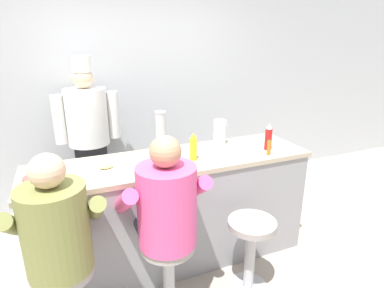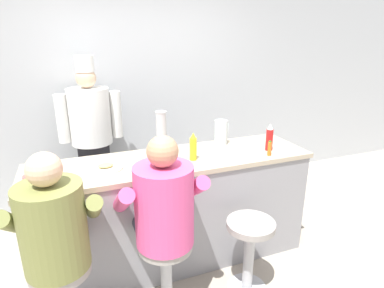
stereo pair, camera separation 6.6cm
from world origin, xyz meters
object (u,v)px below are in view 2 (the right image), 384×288
at_px(cereal_bowl, 34,178).
at_px(cup_stack_steel, 161,131).
at_px(mustard_bottle_yellow, 193,147).
at_px(diner_seated_pink, 163,211).
at_px(cook_in_whites_near, 91,130).
at_px(hot_sauce_bottle_orange, 270,148).
at_px(ketchup_bottle_red, 269,138).
at_px(diner_seated_olive, 55,233).
at_px(coffee_mug_tan, 150,168).
at_px(empty_stool_round, 250,245).
at_px(breakfast_plate, 106,168).
at_px(water_pitcher_clear, 221,132).

height_order(cereal_bowl, cup_stack_steel, cup_stack_steel).
xyz_separation_m(mustard_bottle_yellow, cereal_bowl, (-1.20, 0.02, -0.09)).
bearing_deg(diner_seated_pink, cook_in_whites_near, 100.01).
bearing_deg(diner_seated_pink, hot_sauce_bottle_orange, 17.86).
distance_m(ketchup_bottle_red, diner_seated_olive, 1.87).
bearing_deg(hot_sauce_bottle_orange, cereal_bowl, 175.20).
relative_size(mustard_bottle_yellow, coffee_mug_tan, 1.85).
bearing_deg(empty_stool_round, breakfast_plate, 149.82).
relative_size(mustard_bottle_yellow, breakfast_plate, 0.91).
bearing_deg(breakfast_plate, empty_stool_round, -30.18).
distance_m(cup_stack_steel, empty_stool_round, 1.19).
height_order(ketchup_bottle_red, diner_seated_olive, diner_seated_olive).
bearing_deg(diner_seated_olive, cook_in_whites_near, 78.34).
bearing_deg(coffee_mug_tan, breakfast_plate, 145.50).
bearing_deg(cook_in_whites_near, coffee_mug_tan, -77.76).
distance_m(ketchup_bottle_red, diner_seated_pink, 1.24).
bearing_deg(cup_stack_steel, mustard_bottle_yellow, -59.95).
distance_m(hot_sauce_bottle_orange, cup_stack_steel, 0.95).
bearing_deg(water_pitcher_clear, hot_sauce_bottle_orange, -59.52).
bearing_deg(coffee_mug_tan, cereal_bowl, 168.23).
height_order(mustard_bottle_yellow, coffee_mug_tan, mustard_bottle_yellow).
height_order(ketchup_bottle_red, cup_stack_steel, cup_stack_steel).
xyz_separation_m(hot_sauce_bottle_orange, breakfast_plate, (-1.35, 0.19, -0.05)).
bearing_deg(cup_stack_steel, ketchup_bottle_red, -20.23).
bearing_deg(cereal_bowl, hot_sauce_bottle_orange, -4.80).
bearing_deg(ketchup_bottle_red, empty_stool_round, -132.70).
bearing_deg(diner_seated_olive, diner_seated_pink, 0.09).
bearing_deg(cup_stack_steel, cereal_bowl, -163.93).
relative_size(ketchup_bottle_red, cereal_bowl, 1.70).
xyz_separation_m(cereal_bowl, diner_seated_olive, (0.12, -0.49, -0.17)).
relative_size(cereal_bowl, diner_seated_pink, 0.10).
bearing_deg(breakfast_plate, water_pitcher_clear, 12.17).
bearing_deg(ketchup_bottle_red, mustard_bottle_yellow, 178.22).
xyz_separation_m(mustard_bottle_yellow, empty_stool_round, (0.27, -0.51, -0.67)).
distance_m(cereal_bowl, empty_stool_round, 1.67).
bearing_deg(diner_seated_pink, water_pitcher_clear, 43.96).
bearing_deg(mustard_bottle_yellow, diner_seated_pink, -130.14).
height_order(water_pitcher_clear, empty_stool_round, water_pitcher_clear).
height_order(ketchup_bottle_red, hot_sauce_bottle_orange, ketchup_bottle_red).
xyz_separation_m(diner_seated_olive, cook_in_whites_near, (0.36, 1.76, 0.13)).
xyz_separation_m(ketchup_bottle_red, diner_seated_pink, (-1.12, -0.46, -0.25)).
height_order(cup_stack_steel, diner_seated_olive, diner_seated_olive).
bearing_deg(cereal_bowl, diner_seated_olive, -76.03).
bearing_deg(cereal_bowl, cup_stack_steel, 16.07).
relative_size(water_pitcher_clear, diner_seated_olive, 0.17).
bearing_deg(empty_stool_round, diner_seated_olive, 178.66).
bearing_deg(cook_in_whites_near, diner_seated_pink, -79.99).
bearing_deg(diner_seated_olive, water_pitcher_clear, 27.63).
bearing_deg(diner_seated_olive, ketchup_bottle_red, 14.26).
bearing_deg(water_pitcher_clear, cereal_bowl, -170.21).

